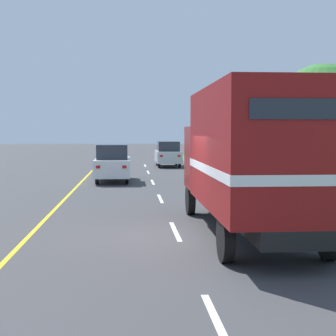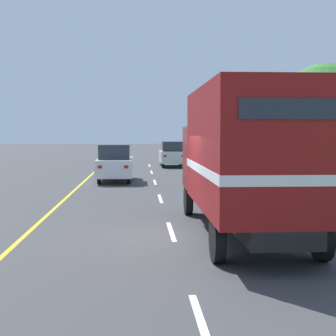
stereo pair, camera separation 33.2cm
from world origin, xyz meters
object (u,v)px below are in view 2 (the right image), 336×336
Objects in this scene: roadside_tree_far at (285,119)px; highway_sign at (310,156)px; horse_trailer_truck at (246,156)px; lead_car_silver_ahead at (172,154)px; roadside_tree_mid at (319,119)px; lead_car_white at (115,163)px; roadside_tree_near at (325,112)px.

highway_sign is at bearing -103.21° from roadside_tree_far.
horse_trailer_truck is 1.83× the size of lead_car_silver_ahead.
roadside_tree_mid is at bearing 65.95° from horse_trailer_truck.
highway_sign is (4.13, 7.48, -0.35)m from horse_trailer_truck.
highway_sign is at bearing -77.14° from lead_car_silver_ahead.
horse_trailer_truck is 27.67m from roadside_tree_far.
roadside_tree_mid is (9.20, -5.58, 2.49)m from lead_car_silver_ahead.
horse_trailer_truck is 3.08× the size of highway_sign.
roadside_tree_far is (8.63, 0.29, 2.66)m from lead_car_silver_ahead.
lead_car_white is 0.80× the size of roadside_tree_near.
roadside_tree_far is at bearing 1.90° from lead_car_silver_ahead.
roadside_tree_near is 1.06× the size of roadside_tree_mid.
roadside_tree_near is at bearing 61.48° from horse_trailer_truck.
lead_car_white is 10.71m from highway_sign.
lead_car_white is 1.04× the size of lead_car_silver_ahead.
roadside_tree_far is at bearing 95.49° from roadside_tree_mid.
roadside_tree_near reaches higher than roadside_tree_mid.
roadside_tree_near is at bearing -19.28° from lead_car_white.
roadside_tree_mid is at bearing -31.23° from lead_car_silver_ahead.
roadside_tree_mid is at bearing -84.51° from roadside_tree_far.
highway_sign is at bearing 61.08° from horse_trailer_truck.
lead_car_white is at bearing 104.72° from horse_trailer_truck.
lead_car_silver_ahead is at bearing -178.10° from roadside_tree_far.
highway_sign is at bearing -41.81° from lead_car_white.
highway_sign reaches higher than lead_car_silver_ahead.
roadside_tree_near is at bearing -108.24° from roadside_tree_mid.
lead_car_white is at bearing 138.19° from highway_sign.
lead_car_silver_ahead is at bearing 148.77° from roadside_tree_mid.
roadside_tree_near is at bearing 62.31° from highway_sign.
lead_car_white is 10.78m from roadside_tree_near.
horse_trailer_truck is at bearing -114.05° from roadside_tree_mid.
roadside_tree_far is (-0.56, 5.86, 0.16)m from roadside_tree_mid.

